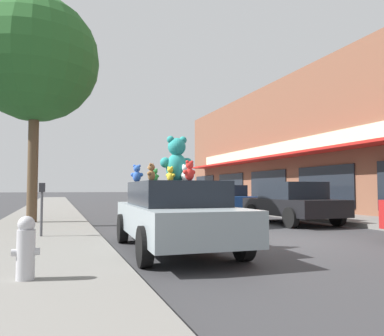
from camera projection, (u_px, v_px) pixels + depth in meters
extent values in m
plane|color=#333335|center=(280.00, 241.00, 9.23)|extent=(260.00, 260.00, 0.00)
cube|color=slate|center=(32.00, 250.00, 7.32)|extent=(2.95, 90.00, 0.15)
cube|color=brown|center=(364.00, 145.00, 22.62)|extent=(10.21, 31.52, 7.82)
cube|color=red|center=(283.00, 156.00, 20.64)|extent=(1.21, 26.48, 0.12)
cube|color=beige|center=(292.00, 146.00, 20.86)|extent=(0.08, 25.22, 0.70)
cube|color=black|center=(324.00, 186.00, 18.27)|extent=(0.06, 3.99, 2.00)
cube|color=black|center=(267.00, 187.00, 23.20)|extent=(0.06, 3.99, 2.00)
cube|color=black|center=(231.00, 187.00, 28.14)|extent=(0.06, 3.99, 2.00)
cube|color=black|center=(205.00, 187.00, 33.07)|extent=(0.06, 3.99, 2.00)
cube|color=#8C999E|center=(174.00, 220.00, 7.80)|extent=(2.00, 4.79, 0.60)
cube|color=black|center=(174.00, 193.00, 7.83)|extent=(1.70, 2.66, 0.49)
cylinder|color=black|center=(123.00, 228.00, 8.91)|extent=(0.23, 0.69, 0.68)
cylinder|color=black|center=(193.00, 226.00, 9.44)|extent=(0.23, 0.69, 0.68)
cylinder|color=black|center=(145.00, 246.00, 6.12)|extent=(0.23, 0.69, 0.68)
cylinder|color=black|center=(243.00, 242.00, 6.65)|extent=(0.23, 0.69, 0.68)
ellipsoid|color=teal|center=(177.00, 168.00, 7.98)|extent=(0.48, 0.41, 0.61)
sphere|color=teal|center=(177.00, 147.00, 8.01)|extent=(0.40, 0.40, 0.38)
sphere|color=teal|center=(183.00, 140.00, 8.06)|extent=(0.17, 0.17, 0.16)
sphere|color=teal|center=(171.00, 140.00, 7.97)|extent=(0.17, 0.17, 0.16)
sphere|color=#47CDC6|center=(175.00, 149.00, 8.16)|extent=(0.15, 0.15, 0.15)
sphere|color=teal|center=(187.00, 163.00, 8.10)|extent=(0.23, 0.23, 0.22)
sphere|color=teal|center=(165.00, 163.00, 7.95)|extent=(0.23, 0.23, 0.22)
ellipsoid|color=red|center=(190.00, 174.00, 6.76)|extent=(0.21, 0.19, 0.23)
sphere|color=red|center=(190.00, 165.00, 6.77)|extent=(0.18, 0.18, 0.14)
sphere|color=red|center=(192.00, 162.00, 6.81)|extent=(0.08, 0.08, 0.06)
sphere|color=red|center=(187.00, 162.00, 6.74)|extent=(0.08, 0.08, 0.06)
sphere|color=#FF4741|center=(188.00, 166.00, 6.82)|extent=(0.07, 0.07, 0.05)
sphere|color=red|center=(193.00, 172.00, 6.83)|extent=(0.10, 0.10, 0.08)
sphere|color=red|center=(185.00, 172.00, 6.72)|extent=(0.10, 0.10, 0.08)
ellipsoid|color=purple|center=(178.00, 177.00, 8.54)|extent=(0.21, 0.19, 0.23)
sphere|color=purple|center=(178.00, 170.00, 8.55)|extent=(0.18, 0.18, 0.15)
sphere|color=purple|center=(180.00, 167.00, 8.58)|extent=(0.08, 0.08, 0.06)
sphere|color=purple|center=(176.00, 167.00, 8.52)|extent=(0.08, 0.08, 0.06)
sphere|color=#BA67ED|center=(176.00, 170.00, 8.60)|extent=(0.07, 0.07, 0.06)
sphere|color=purple|center=(181.00, 176.00, 8.60)|extent=(0.11, 0.11, 0.08)
sphere|color=purple|center=(174.00, 175.00, 8.49)|extent=(0.11, 0.11, 0.08)
ellipsoid|color=yellow|center=(170.00, 177.00, 7.74)|extent=(0.19, 0.20, 0.19)
sphere|color=yellow|center=(170.00, 170.00, 7.75)|extent=(0.17, 0.17, 0.12)
sphere|color=yellow|center=(172.00, 168.00, 7.72)|extent=(0.07, 0.07, 0.05)
sphere|color=yellow|center=(169.00, 168.00, 7.77)|extent=(0.07, 0.07, 0.05)
sphere|color=#FFFF4D|center=(172.00, 170.00, 7.79)|extent=(0.07, 0.07, 0.05)
sphere|color=yellow|center=(174.00, 175.00, 7.71)|extent=(0.10, 0.10, 0.07)
sphere|color=yellow|center=(168.00, 175.00, 7.79)|extent=(0.10, 0.10, 0.07)
ellipsoid|color=green|center=(155.00, 178.00, 7.83)|extent=(0.16, 0.15, 0.17)
sphere|color=green|center=(155.00, 171.00, 7.83)|extent=(0.14, 0.14, 0.11)
sphere|color=green|center=(157.00, 169.00, 7.86)|extent=(0.06, 0.06, 0.05)
sphere|color=green|center=(153.00, 169.00, 7.81)|extent=(0.06, 0.06, 0.05)
sphere|color=#5ADA6D|center=(154.00, 172.00, 7.87)|extent=(0.05, 0.05, 0.04)
sphere|color=green|center=(158.00, 176.00, 7.88)|extent=(0.08, 0.08, 0.06)
sphere|color=green|center=(152.00, 176.00, 7.79)|extent=(0.08, 0.08, 0.06)
ellipsoid|color=pink|center=(189.00, 178.00, 8.97)|extent=(0.21, 0.18, 0.24)
sphere|color=pink|center=(189.00, 170.00, 8.98)|extent=(0.17, 0.17, 0.15)
sphere|color=pink|center=(191.00, 168.00, 9.01)|extent=(0.07, 0.07, 0.06)
sphere|color=pink|center=(187.00, 168.00, 8.95)|extent=(0.07, 0.07, 0.06)
sphere|color=#FFA3DA|center=(188.00, 171.00, 9.03)|extent=(0.07, 0.07, 0.06)
sphere|color=pink|center=(192.00, 176.00, 9.03)|extent=(0.10, 0.10, 0.09)
sphere|color=pink|center=(185.00, 176.00, 8.93)|extent=(0.10, 0.10, 0.09)
ellipsoid|color=olive|center=(151.00, 176.00, 7.28)|extent=(0.21, 0.22, 0.22)
sphere|color=olive|center=(151.00, 167.00, 7.29)|extent=(0.19, 0.19, 0.14)
sphere|color=olive|center=(152.00, 165.00, 7.34)|extent=(0.08, 0.08, 0.06)
sphere|color=olive|center=(150.00, 165.00, 7.24)|extent=(0.08, 0.08, 0.06)
sphere|color=tan|center=(149.00, 168.00, 7.30)|extent=(0.07, 0.07, 0.05)
sphere|color=olive|center=(153.00, 174.00, 7.37)|extent=(0.11, 0.11, 0.08)
sphere|color=olive|center=(149.00, 173.00, 7.20)|extent=(0.11, 0.11, 0.08)
ellipsoid|color=blue|center=(137.00, 177.00, 8.27)|extent=(0.23, 0.21, 0.24)
sphere|color=blue|center=(137.00, 169.00, 8.28)|extent=(0.20, 0.20, 0.15)
sphere|color=blue|center=(139.00, 166.00, 8.28)|extent=(0.08, 0.08, 0.06)
sphere|color=blue|center=(134.00, 166.00, 8.28)|extent=(0.08, 0.08, 0.06)
sphere|color=#548DFF|center=(137.00, 169.00, 8.34)|extent=(0.08, 0.08, 0.06)
sphere|color=blue|center=(141.00, 175.00, 8.28)|extent=(0.11, 0.11, 0.09)
sphere|color=blue|center=(133.00, 175.00, 8.29)|extent=(0.11, 0.11, 0.09)
ellipsoid|color=white|center=(185.00, 176.00, 7.79)|extent=(0.22, 0.22, 0.23)
sphere|color=white|center=(185.00, 168.00, 7.80)|extent=(0.20, 0.20, 0.14)
sphere|color=white|center=(187.00, 165.00, 7.77)|extent=(0.08, 0.08, 0.06)
sphere|color=white|center=(183.00, 166.00, 7.83)|extent=(0.08, 0.08, 0.06)
sphere|color=white|center=(187.00, 169.00, 7.84)|extent=(0.07, 0.07, 0.05)
sphere|color=white|center=(189.00, 174.00, 7.74)|extent=(0.11, 0.11, 0.08)
sphere|color=white|center=(182.00, 174.00, 7.86)|extent=(0.11, 0.11, 0.08)
cube|color=black|center=(292.00, 207.00, 13.65)|extent=(1.93, 4.06, 0.57)
cube|color=black|center=(292.00, 190.00, 13.69)|extent=(1.70, 2.03, 0.61)
cylinder|color=black|center=(252.00, 213.00, 14.50)|extent=(0.20, 0.68, 0.68)
cylinder|color=black|center=(294.00, 212.00, 15.14)|extent=(0.20, 0.68, 0.68)
cylinder|color=black|center=(291.00, 218.00, 12.14)|extent=(0.20, 0.68, 0.68)
cylinder|color=black|center=(337.00, 216.00, 12.78)|extent=(0.20, 0.68, 0.68)
cube|color=#1E4793|center=(223.00, 201.00, 19.37)|extent=(1.73, 4.20, 0.57)
cube|color=black|center=(223.00, 191.00, 19.40)|extent=(1.52, 2.57, 0.55)
cylinder|color=black|center=(199.00, 206.00, 20.29)|extent=(0.20, 0.68, 0.68)
cylinder|color=black|center=(227.00, 206.00, 20.86)|extent=(0.20, 0.68, 0.68)
cylinder|color=black|center=(218.00, 208.00, 17.84)|extent=(0.20, 0.68, 0.68)
cylinder|color=black|center=(249.00, 208.00, 18.42)|extent=(0.20, 0.68, 0.68)
cylinder|color=brown|center=(33.00, 166.00, 12.75)|extent=(0.34, 0.34, 3.78)
sphere|color=#286028|center=(35.00, 59.00, 12.95)|extent=(4.33, 4.33, 4.33)
cylinder|color=#B2B2B7|center=(26.00, 255.00, 4.67)|extent=(0.22, 0.22, 0.62)
sphere|color=#B2B2B7|center=(26.00, 224.00, 4.69)|extent=(0.21, 0.21, 0.21)
cylinder|color=#B2B2B7|center=(16.00, 253.00, 4.63)|extent=(0.10, 0.09, 0.09)
cylinder|color=#B2B2B7|center=(36.00, 252.00, 4.71)|extent=(0.10, 0.09, 0.09)
cylinder|color=#4C4C51|center=(42.00, 214.00, 8.93)|extent=(0.06, 0.06, 1.05)
cube|color=#2D2D33|center=(42.00, 187.00, 8.96)|extent=(0.14, 0.10, 0.22)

